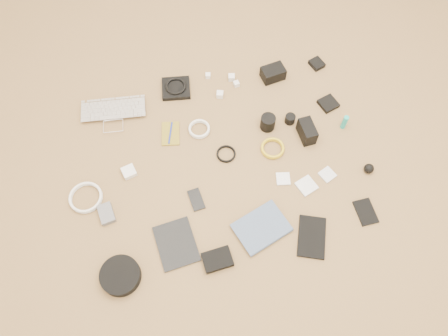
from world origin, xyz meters
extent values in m
cube|color=olive|center=(0.00, 0.00, -0.02)|extent=(4.00, 4.00, 0.04)
imported|color=silver|center=(-0.48, 0.38, 0.01)|extent=(0.35, 0.26, 0.03)
cube|color=black|center=(-0.13, 0.49, 0.01)|extent=(0.16, 0.16, 0.03)
torus|color=black|center=(-0.13, 0.49, 0.03)|extent=(0.11, 0.11, 0.01)
cube|color=silver|center=(0.05, 0.53, 0.01)|extent=(0.03, 0.03, 0.02)
cube|color=silver|center=(0.17, 0.49, 0.02)|extent=(0.04, 0.04, 0.03)
cube|color=silver|center=(0.18, 0.44, 0.01)|extent=(0.03, 0.03, 0.03)
cube|color=silver|center=(0.08, 0.39, 0.02)|extent=(0.04, 0.04, 0.03)
cube|color=black|center=(0.39, 0.45, 0.03)|extent=(0.13, 0.10, 0.07)
cube|color=black|center=(0.65, 0.47, 0.01)|extent=(0.08, 0.09, 0.03)
cube|color=olive|center=(-0.21, 0.22, 0.00)|extent=(0.11, 0.15, 0.01)
cylinder|color=#1426A7|center=(-0.21, 0.22, 0.01)|extent=(0.04, 0.12, 0.01)
torus|color=white|center=(-0.07, 0.21, 0.01)|extent=(0.13, 0.13, 0.01)
cylinder|color=black|center=(0.27, 0.15, 0.04)|extent=(0.08, 0.08, 0.08)
cylinder|color=black|center=(0.39, 0.16, 0.02)|extent=(0.07, 0.07, 0.05)
cube|color=black|center=(0.62, 0.21, 0.01)|extent=(0.11, 0.11, 0.02)
cube|color=silver|center=(-0.44, 0.05, 0.01)|extent=(0.07, 0.07, 0.03)
torus|color=white|center=(-0.66, -0.03, 0.01)|extent=(0.20, 0.20, 0.01)
torus|color=black|center=(0.03, 0.04, 0.00)|extent=(0.12, 0.12, 0.01)
torus|color=gold|center=(0.26, 0.02, 0.01)|extent=(0.14, 0.14, 0.01)
cube|color=black|center=(0.45, 0.06, 0.04)|extent=(0.07, 0.12, 0.09)
cylinder|color=teal|center=(0.65, 0.06, 0.04)|extent=(0.03, 0.03, 0.09)
cube|color=#5B5B60|center=(-0.57, -0.14, 0.01)|extent=(0.08, 0.11, 0.03)
cube|color=black|center=(-0.29, -0.35, 0.00)|extent=(0.19, 0.23, 0.01)
cube|color=black|center=(-0.16, -0.16, 0.00)|extent=(0.07, 0.11, 0.01)
cube|color=silver|center=(0.27, -0.15, 0.00)|extent=(0.08, 0.08, 0.01)
cube|color=silver|center=(0.36, -0.21, 0.01)|extent=(0.11, 0.11, 0.01)
cube|color=silver|center=(0.48, -0.18, 0.00)|extent=(0.09, 0.09, 0.01)
sphere|color=black|center=(0.68, -0.20, 0.02)|extent=(0.06, 0.06, 0.05)
cylinder|color=black|center=(-0.54, -0.44, 0.02)|extent=(0.20, 0.20, 0.05)
cube|color=black|center=(-0.13, -0.46, 0.02)|extent=(0.13, 0.10, 0.03)
imported|color=#435471|center=(0.13, -0.45, 0.01)|extent=(0.27, 0.24, 0.02)
cube|color=black|center=(0.31, -0.45, 0.01)|extent=(0.18, 0.22, 0.01)
cube|color=black|center=(0.59, -0.40, 0.01)|extent=(0.08, 0.13, 0.01)
camera|label=1|loc=(-0.21, -0.95, 1.88)|focal=35.00mm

